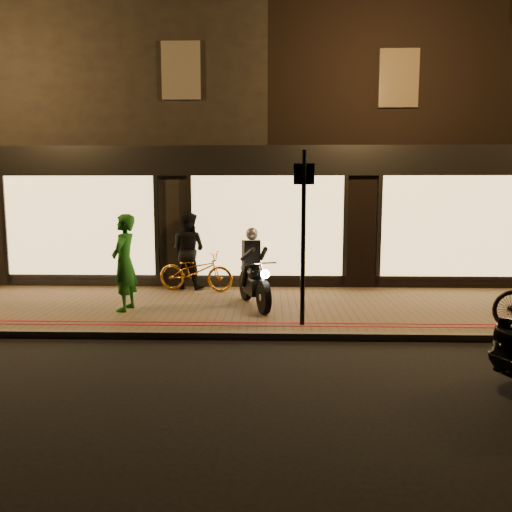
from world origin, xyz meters
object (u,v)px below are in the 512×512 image
(person_green, at_px, (124,263))
(bicycle_gold, at_px, (196,271))
(motorcycle, at_px, (254,276))
(sign_post, at_px, (303,229))

(person_green, bearing_deg, bicycle_gold, 157.11)
(motorcycle, height_order, person_green, person_green)
(motorcycle, relative_size, sign_post, 0.63)
(motorcycle, distance_m, bicycle_gold, 2.07)
(bicycle_gold, xyz_separation_m, person_green, (-1.10, -1.95, 0.47))
(sign_post, xyz_separation_m, person_green, (-3.39, 0.97, -0.74))
(sign_post, bearing_deg, bicycle_gold, 128.17)
(motorcycle, relative_size, bicycle_gold, 1.06)
(motorcycle, relative_size, person_green, 1.00)
(motorcycle, xyz_separation_m, bicycle_gold, (-1.40, 1.52, -0.15))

